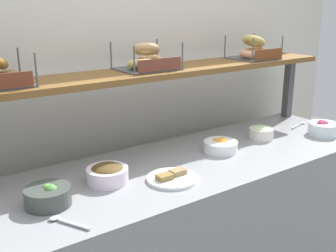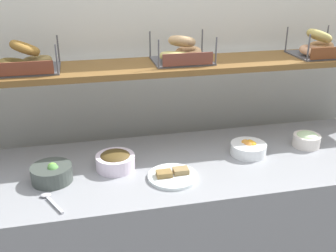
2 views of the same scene
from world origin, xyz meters
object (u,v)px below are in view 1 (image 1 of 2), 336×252
object	(u,v)px
serving_plate_white	(172,178)
bagel_basket_plain	(147,60)
bowl_chocolate_spread	(107,173)
bowl_veggie_mix	(48,196)
bagel_basket_sesame	(253,51)
bowl_beet_salad	(323,128)
bowl_fruit_salad	(221,145)
bowl_scallion_spread	(261,132)
serving_spoon_by_edge	(300,124)
serving_spoon_near_plate	(63,221)

from	to	relation	value
serving_plate_white	bagel_basket_plain	world-z (taller)	bagel_basket_plain
bowl_chocolate_spread	serving_plate_white	bearing A→B (deg)	-31.20
bowl_veggie_mix	serving_plate_white	distance (m)	0.54
bowl_chocolate_spread	bagel_basket_sesame	bearing A→B (deg)	11.93
serving_plate_white	bagel_basket_plain	size ratio (longest dim) A/B	0.77
bowl_beet_salad	bowl_fruit_salad	size ratio (longest dim) A/B	0.99
bowl_scallion_spread	bowl_veggie_mix	bearing A→B (deg)	-176.69
serving_spoon_by_edge	bowl_beet_salad	bearing A→B (deg)	-103.66
bowl_veggie_mix	serving_spoon_near_plate	distance (m)	0.17
serving_spoon_near_plate	bowl_fruit_salad	bearing A→B (deg)	12.79
bowl_scallion_spread	bowl_veggie_mix	distance (m)	1.30
serving_spoon_by_edge	bagel_basket_sesame	distance (m)	0.58
bowl_chocolate_spread	serving_plate_white	world-z (taller)	bowl_chocolate_spread
bowl_veggie_mix	serving_plate_white	bearing A→B (deg)	-9.94
bowl_fruit_salad	bagel_basket_sesame	world-z (taller)	bagel_basket_sesame
bowl_scallion_spread	bowl_veggie_mix	size ratio (longest dim) A/B	0.78
bowl_fruit_salad	bagel_basket_sesame	bearing A→B (deg)	27.07
bowl_fruit_salad	serving_spoon_near_plate	size ratio (longest dim) A/B	1.12
serving_spoon_by_edge	bowl_scallion_spread	bearing A→B (deg)	-174.38
serving_plate_white	bagel_basket_sesame	distance (m)	1.08
bagel_basket_plain	bagel_basket_sesame	world-z (taller)	bagel_basket_sesame
bowl_chocolate_spread	bagel_basket_sesame	xyz separation A→B (m)	(1.14, 0.24, 0.44)
bagel_basket_plain	bowl_veggie_mix	bearing A→B (deg)	-154.38
bowl_beet_salad	serving_plate_white	bearing A→B (deg)	-179.73
bowl_fruit_salad	bagel_basket_plain	world-z (taller)	bagel_basket_plain
serving_spoon_by_edge	bowl_veggie_mix	bearing A→B (deg)	-176.13
bowl_scallion_spread	bowl_fruit_salad	world-z (taller)	bowl_scallion_spread
bowl_scallion_spread	serving_spoon_near_plate	distance (m)	1.33
bowl_veggie_mix	serving_spoon_by_edge	bearing A→B (deg)	3.87
bowl_beet_salad	bagel_basket_sesame	size ratio (longest dim) A/B	0.65
bowl_scallion_spread	serving_spoon_near_plate	bearing A→B (deg)	-169.68
serving_plate_white	serving_spoon_by_edge	bearing A→B (deg)	10.04
serving_spoon_near_plate	bagel_basket_plain	size ratio (longest dim) A/B	0.55
serving_spoon_near_plate	bagel_basket_sesame	xyz separation A→B (m)	(1.43, 0.46, 0.47)
bowl_chocolate_spread	bagel_basket_plain	world-z (taller)	bagel_basket_plain
bagel_basket_plain	bowl_beet_salad	bearing A→B (deg)	-22.61
bowl_scallion_spread	bowl_chocolate_spread	bearing A→B (deg)	-178.82
serving_plate_white	serving_spoon_by_edge	size ratio (longest dim) A/B	1.28
bowl_beet_salad	bowl_veggie_mix	xyz separation A→B (m)	(-1.66, 0.09, 0.00)
bowl_scallion_spread	bagel_basket_plain	bearing A→B (deg)	158.35
serving_spoon_near_plate	bagel_basket_plain	xyz separation A→B (m)	(0.68, 0.49, 0.47)
bowl_fruit_salad	bowl_beet_salad	bearing A→B (deg)	-11.76
bowl_beet_salad	bowl_scallion_spread	world-z (taller)	bowl_beet_salad
bowl_chocolate_spread	serving_spoon_near_plate	size ratio (longest dim) A/B	1.14
serving_spoon_near_plate	bagel_basket_plain	world-z (taller)	bagel_basket_plain
bowl_beet_salad	bowl_veggie_mix	world-z (taller)	bowl_veggie_mix
bowl_scallion_spread	serving_spoon_by_edge	world-z (taller)	bowl_scallion_spread
serving_spoon_near_plate	bowl_scallion_spread	bearing A→B (deg)	10.32
bowl_chocolate_spread	bagel_basket_sesame	distance (m)	1.24
bowl_veggie_mix	serving_spoon_near_plate	world-z (taller)	bowl_veggie_mix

